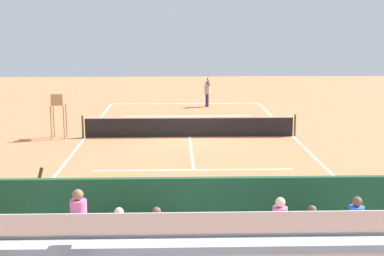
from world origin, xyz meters
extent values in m
plane|color=#CC7047|center=(0.00, 0.00, 0.00)|extent=(60.00, 60.00, 0.00)
cube|color=white|center=(0.00, -11.00, 0.00)|extent=(10.00, 0.10, 0.01)
cube|color=white|center=(0.00, 11.00, 0.00)|extent=(10.00, 0.10, 0.01)
cube|color=white|center=(-5.00, 0.00, 0.00)|extent=(0.10, 22.00, 0.01)
cube|color=white|center=(5.00, 0.00, 0.00)|extent=(0.10, 22.00, 0.01)
cube|color=white|center=(0.00, -6.05, 0.00)|extent=(7.50, 0.10, 0.01)
cube|color=white|center=(0.00, 6.05, 0.00)|extent=(7.50, 0.10, 0.01)
cube|color=white|center=(0.00, 0.00, 0.00)|extent=(0.10, 12.10, 0.01)
cube|color=white|center=(0.00, -11.00, 0.00)|extent=(0.10, 0.30, 0.01)
cube|color=black|center=(0.00, 0.00, 0.46)|extent=(10.00, 0.02, 0.91)
cube|color=white|center=(0.00, 0.00, 0.94)|extent=(10.00, 0.04, 0.06)
cylinder|color=#2D5133|center=(-5.10, 0.00, 0.54)|extent=(0.10, 0.10, 1.07)
cylinder|color=#2D5133|center=(5.10, 0.00, 0.54)|extent=(0.10, 0.10, 1.07)
cube|color=#1E4C2D|center=(0.00, 14.00, 1.00)|extent=(18.00, 0.16, 2.00)
cube|color=silver|center=(0.00, 14.80, 0.83)|extent=(8.60, 0.36, 0.04)
cube|color=silver|center=(0.00, 14.98, 1.03)|extent=(8.60, 0.03, 0.36)
cube|color=#B2B2B7|center=(0.00, 15.50, 0.86)|extent=(9.00, 0.80, 0.08)
cube|color=#B2B2B7|center=(0.00, 15.12, 0.68)|extent=(9.00, 0.04, 0.45)
cube|color=silver|center=(0.00, 15.60, 1.28)|extent=(8.60, 0.36, 0.04)
cube|color=silver|center=(0.00, 15.78, 1.48)|extent=(8.60, 0.03, 0.36)
cube|color=#B2B2B7|center=(0.00, 16.30, 1.31)|extent=(9.00, 0.80, 0.08)
cube|color=#B2B2B7|center=(0.00, 15.92, 1.12)|extent=(9.00, 0.04, 0.45)
cube|color=silver|center=(0.00, 16.40, 1.73)|extent=(8.60, 0.36, 0.04)
cube|color=silver|center=(0.00, 16.58, 1.93)|extent=(8.60, 0.03, 0.36)
cube|color=#2D2D33|center=(-2.23, 14.63, 0.87)|extent=(0.32, 0.40, 0.12)
cylinder|color=#9399A3|center=(-2.23, 14.75, 1.16)|extent=(0.30, 0.30, 0.45)
sphere|color=brown|center=(-2.23, 14.75, 1.48)|extent=(0.20, 0.20, 0.20)
cube|color=#2D2D33|center=(1.87, 14.63, 0.87)|extent=(0.32, 0.40, 0.12)
cylinder|color=yellow|center=(1.87, 14.75, 1.16)|extent=(0.30, 0.30, 0.45)
sphere|color=beige|center=(1.87, 14.75, 1.48)|extent=(0.20, 0.20, 0.20)
cube|color=#2D2D33|center=(1.08, 14.63, 0.87)|extent=(0.32, 0.40, 0.12)
cylinder|color=pink|center=(1.08, 14.75, 1.16)|extent=(0.30, 0.30, 0.45)
sphere|color=brown|center=(1.08, 14.75, 1.48)|extent=(0.20, 0.20, 0.20)
cube|color=#2D2D33|center=(2.42, 16.23, 1.77)|extent=(0.32, 0.40, 0.12)
cylinder|color=pink|center=(2.42, 16.35, 2.06)|extent=(0.30, 0.30, 0.45)
sphere|color=#8C6647|center=(2.42, 16.35, 2.38)|extent=(0.20, 0.20, 0.20)
cube|color=#2D2D33|center=(-1.38, 15.43, 1.32)|extent=(0.32, 0.40, 0.12)
cylinder|color=pink|center=(-1.38, 15.55, 1.60)|extent=(0.30, 0.30, 0.45)
sphere|color=beige|center=(-1.38, 15.55, 1.93)|extent=(0.20, 0.20, 0.20)
cube|color=#2D2D33|center=(-2.90, 15.43, 1.32)|extent=(0.32, 0.40, 0.12)
cylinder|color=blue|center=(-2.90, 15.55, 1.60)|extent=(0.30, 0.30, 0.45)
sphere|color=brown|center=(-2.90, 15.55, 1.93)|extent=(0.20, 0.20, 0.20)
cylinder|color=#A88456|center=(5.90, -0.21, 0.80)|extent=(0.07, 0.07, 1.60)
cylinder|color=#A88456|center=(6.50, -0.21, 0.80)|extent=(0.07, 0.07, 1.60)
cylinder|color=#A88456|center=(5.90, 0.39, 0.80)|extent=(0.07, 0.07, 1.60)
cylinder|color=#A88456|center=(6.50, 0.39, 0.80)|extent=(0.07, 0.07, 1.60)
cube|color=#A88456|center=(6.20, 0.09, 1.63)|extent=(0.56, 0.56, 0.06)
cube|color=#A88456|center=(6.20, 0.33, 1.90)|extent=(0.56, 0.06, 0.48)
cube|color=#A88456|center=(5.94, 0.09, 1.78)|extent=(0.04, 0.48, 0.04)
cube|color=#A88456|center=(6.46, 0.09, 1.78)|extent=(0.04, 0.48, 0.04)
cube|color=#9E754C|center=(-2.68, 13.20, 0.45)|extent=(1.80, 0.40, 0.05)
cylinder|color=#9E754C|center=(-3.43, 13.20, 0.23)|extent=(0.06, 0.06, 0.45)
cylinder|color=#9E754C|center=(-1.93, 13.20, 0.23)|extent=(0.06, 0.06, 0.45)
cube|color=#9E754C|center=(-2.68, 13.38, 0.75)|extent=(1.80, 0.04, 0.36)
cube|color=black|center=(-0.96, 13.40, 0.18)|extent=(0.90, 0.36, 0.36)
cylinder|color=navy|center=(-1.37, -9.69, 0.42)|extent=(0.14, 0.14, 0.85)
cylinder|color=navy|center=(-1.44, -9.48, 0.42)|extent=(0.14, 0.14, 0.85)
cylinder|color=#9399A3|center=(-1.41, -9.59, 1.15)|extent=(0.45, 0.45, 0.60)
sphere|color=brown|center=(-1.41, -9.59, 1.56)|extent=(0.22, 0.22, 0.22)
cylinder|color=brown|center=(-1.47, -9.38, 1.65)|extent=(0.26, 0.16, 0.55)
cylinder|color=brown|center=(-1.34, -9.80, 1.18)|extent=(0.11, 0.11, 0.50)
cylinder|color=black|center=(-0.88, -9.24, 0.01)|extent=(0.18, 0.25, 0.03)
torus|color=#D8CC4C|center=(-0.73, -9.47, 0.01)|extent=(0.42, 0.42, 0.02)
cylinder|color=white|center=(-0.73, -9.47, 0.01)|extent=(0.25, 0.25, 0.00)
sphere|color=#CCDB33|center=(-0.97, -6.78, 0.03)|extent=(0.07, 0.07, 0.07)
cylinder|color=#232328|center=(4.11, 12.97, 0.42)|extent=(0.14, 0.14, 0.85)
cylinder|color=#232328|center=(4.06, 12.76, 0.42)|extent=(0.14, 0.14, 0.85)
cylinder|color=black|center=(4.09, 12.86, 1.15)|extent=(0.44, 0.44, 0.60)
sphere|color=brown|center=(4.09, 12.86, 1.56)|extent=(0.22, 0.22, 0.22)
cylinder|color=brown|center=(4.03, 12.65, 1.65)|extent=(0.26, 0.15, 0.55)
cylinder|color=brown|center=(4.14, 13.08, 1.18)|extent=(0.11, 0.11, 0.50)
camera|label=1|loc=(0.67, 25.73, 5.39)|focal=51.10mm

